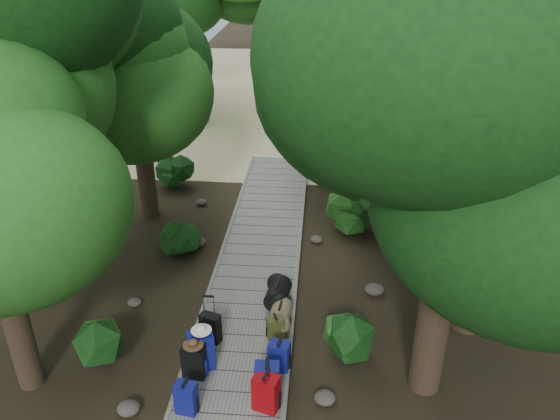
# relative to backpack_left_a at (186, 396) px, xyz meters

# --- Properties ---
(ground) EXTENTS (120.00, 120.00, 0.00)m
(ground) POSITION_rel_backpack_left_a_xyz_m (0.65, 4.48, -0.45)
(ground) COLOR black
(ground) RESTS_ON ground
(sand_beach) EXTENTS (40.00, 22.00, 0.02)m
(sand_beach) POSITION_rel_backpack_left_a_xyz_m (0.65, 20.48, -0.44)
(sand_beach) COLOR beige
(sand_beach) RESTS_ON ground
(boardwalk) EXTENTS (2.00, 12.00, 0.12)m
(boardwalk) POSITION_rel_backpack_left_a_xyz_m (0.65, 5.48, -0.39)
(boardwalk) COLOR slate
(boardwalk) RESTS_ON ground
(backpack_left_a) EXTENTS (0.39, 0.30, 0.65)m
(backpack_left_a) POSITION_rel_backpack_left_a_xyz_m (0.00, 0.00, 0.00)
(backpack_left_a) COLOR navy
(backpack_left_a) RESTS_ON boardwalk
(backpack_left_b) EXTENTS (0.43, 0.33, 0.74)m
(backpack_left_b) POSITION_rel_backpack_left_a_xyz_m (-0.05, 0.83, 0.04)
(backpack_left_b) COLOR black
(backpack_left_b) RESTS_ON boardwalk
(backpack_left_c) EXTENTS (0.55, 0.48, 0.85)m
(backpack_left_c) POSITION_rel_backpack_left_a_xyz_m (0.03, 1.05, 0.10)
(backpack_left_c) COLOR navy
(backpack_left_c) RESTS_ON boardwalk
(backpack_right_a) EXTENTS (0.49, 0.41, 0.75)m
(backpack_right_a) POSITION_rel_backpack_left_a_xyz_m (1.31, 0.18, 0.05)
(backpack_right_a) COLOR #95010C
(backpack_right_a) RESTS_ON boardwalk
(backpack_right_b) EXTENTS (0.43, 0.31, 0.75)m
(backpack_right_b) POSITION_rel_backpack_left_a_xyz_m (1.30, 0.44, 0.05)
(backpack_right_b) COLOR navy
(backpack_right_b) RESTS_ON boardwalk
(backpack_right_c) EXTENTS (0.42, 0.34, 0.64)m
(backpack_right_c) POSITION_rel_backpack_left_a_xyz_m (1.45, 1.11, -0.00)
(backpack_right_c) COLOR navy
(backpack_right_c) RESTS_ON boardwalk
(backpack_right_d) EXTENTS (0.39, 0.34, 0.50)m
(backpack_right_d) POSITION_rel_backpack_left_a_xyz_m (1.30, 1.98, -0.08)
(backpack_right_d) COLOR #3A3F19
(backpack_right_d) RESTS_ON boardwalk
(duffel_right_khaki) EXTENTS (0.48, 0.67, 0.42)m
(duffel_right_khaki) POSITION_rel_backpack_left_a_xyz_m (1.37, 2.41, -0.12)
(duffel_right_khaki) COLOR olive
(duffel_right_khaki) RESTS_ON boardwalk
(duffel_right_black) EXTENTS (0.57, 0.80, 0.47)m
(duffel_right_black) POSITION_rel_backpack_left_a_xyz_m (1.26, 3.10, -0.09)
(duffel_right_black) COLOR black
(duffel_right_black) RESTS_ON boardwalk
(suitcase_on_boardwalk) EXTENTS (0.44, 0.34, 0.61)m
(suitcase_on_boardwalk) POSITION_rel_backpack_left_a_xyz_m (0.06, 1.79, -0.02)
(suitcase_on_boardwalk) COLOR black
(suitcase_on_boardwalk) RESTS_ON boardwalk
(lone_suitcase_on_sand) EXTENTS (0.48, 0.34, 0.69)m
(lone_suitcase_on_sand) POSITION_rel_backpack_left_a_xyz_m (1.11, 12.61, -0.08)
(lone_suitcase_on_sand) COLOR black
(lone_suitcase_on_sand) RESTS_ON sand_beach
(hat_brown) EXTENTS (0.37, 0.37, 0.11)m
(hat_brown) POSITION_rel_backpack_left_a_xyz_m (-0.03, 0.78, 0.47)
(hat_brown) COLOR #51351E
(hat_brown) RESTS_ON backpack_left_b
(hat_white) EXTENTS (0.37, 0.37, 0.12)m
(hat_white) POSITION_rel_backpack_left_a_xyz_m (0.07, 1.04, 0.58)
(hat_white) COLOR silver
(hat_white) RESTS_ON backpack_left_c
(kayak) EXTENTS (0.86, 3.29, 0.33)m
(kayak) POSITION_rel_backpack_left_a_xyz_m (-2.99, 15.32, -0.26)
(kayak) COLOR #B4350F
(kayak) RESTS_ON sand_beach
(sun_lounger) EXTENTS (0.96, 1.84, 0.57)m
(sun_lounger) POSITION_rel_backpack_left_a_xyz_m (3.92, 14.46, -0.14)
(sun_lounger) COLOR silver
(sun_lounger) RESTS_ON sand_beach
(tree_right_a) EXTENTS (4.69, 4.69, 7.82)m
(tree_right_a) POSITION_rel_backpack_left_a_xyz_m (4.06, 1.03, 3.46)
(tree_right_a) COLOR black
(tree_right_a) RESTS_ON ground
(tree_right_b) EXTENTS (5.12, 5.12, 9.14)m
(tree_right_b) POSITION_rel_backpack_left_a_xyz_m (5.18, 2.79, 4.12)
(tree_right_b) COLOR black
(tree_right_b) RESTS_ON ground
(tree_right_c) EXTENTS (5.29, 5.29, 9.16)m
(tree_right_c) POSITION_rel_backpack_left_a_xyz_m (4.23, 5.99, 4.13)
(tree_right_c) COLOR black
(tree_right_c) RESTS_ON ground
(tree_right_e) EXTENTS (4.81, 4.81, 8.65)m
(tree_right_e) POSITION_rel_backpack_left_a_xyz_m (4.67, 10.99, 3.88)
(tree_right_e) COLOR black
(tree_right_e) RESTS_ON ground
(tree_right_f) EXTENTS (5.06, 5.06, 9.04)m
(tree_right_f) POSITION_rel_backpack_left_a_xyz_m (6.74, 14.20, 4.07)
(tree_right_f) COLOR black
(tree_right_f) RESTS_ON ground
(tree_left_c) EXTENTS (4.05, 4.05, 7.04)m
(tree_left_c) POSITION_rel_backpack_left_a_xyz_m (-2.75, 7.13, 3.07)
(tree_left_c) COLOR black
(tree_left_c) RESTS_ON ground
(tree_back_b) EXTENTS (4.94, 4.94, 8.83)m
(tree_back_b) POSITION_rel_backpack_left_a_xyz_m (2.75, 19.91, 3.97)
(tree_back_b) COLOR black
(tree_back_b) RESTS_ON ground
(tree_back_c) EXTENTS (4.39, 4.39, 7.90)m
(tree_back_c) POSITION_rel_backpack_left_a_xyz_m (5.83, 19.57, 3.50)
(tree_back_c) COLOR black
(tree_back_c) RESTS_ON ground
(palm_right_a) EXTENTS (4.24, 4.24, 7.22)m
(palm_right_a) POSITION_rel_backpack_left_a_xyz_m (3.40, 9.86, 3.16)
(palm_right_a) COLOR #184212
(palm_right_a) RESTS_ON ground
(palm_right_b) EXTENTS (4.63, 4.63, 8.95)m
(palm_right_b) POSITION_rel_backpack_left_a_xyz_m (5.80, 15.81, 4.03)
(palm_right_b) COLOR #184212
(palm_right_b) RESTS_ON ground
(palm_right_c) EXTENTS (4.92, 4.92, 7.83)m
(palm_right_c) POSITION_rel_backpack_left_a_xyz_m (2.97, 16.59, 3.47)
(palm_right_c) COLOR #184212
(palm_right_c) RESTS_ON ground
(palm_left_a) EXTENTS (4.39, 4.39, 6.98)m
(palm_left_a) POSITION_rel_backpack_left_a_xyz_m (-3.62, 10.64, 3.04)
(palm_left_a) COLOR #184212
(palm_left_a) RESTS_ON ground
(rock_left_a) EXTENTS (0.39, 0.35, 0.22)m
(rock_left_a) POSITION_rel_backpack_left_a_xyz_m (-1.01, -0.02, -0.34)
(rock_left_a) COLOR #4C473F
(rock_left_a) RESTS_ON ground
(rock_left_b) EXTENTS (0.31, 0.28, 0.17)m
(rock_left_b) POSITION_rel_backpack_left_a_xyz_m (-1.85, 2.90, -0.36)
(rock_left_b) COLOR #4C473F
(rock_left_b) RESTS_ON ground
(rock_left_c) EXTENTS (0.47, 0.43, 0.26)m
(rock_left_c) POSITION_rel_backpack_left_a_xyz_m (-1.04, 5.46, -0.32)
(rock_left_c) COLOR #4C473F
(rock_left_c) RESTS_ON ground
(rock_left_d) EXTENTS (0.31, 0.28, 0.17)m
(rock_left_d) POSITION_rel_backpack_left_a_xyz_m (-1.40, 7.83, -0.36)
(rock_left_d) COLOR #4C473F
(rock_left_d) RESTS_ON ground
(rock_right_a) EXTENTS (0.38, 0.34, 0.21)m
(rock_right_a) POSITION_rel_backpack_left_a_xyz_m (2.29, 0.48, -0.34)
(rock_right_a) COLOR #4C473F
(rock_right_a) RESTS_ON ground
(rock_right_b) EXTENTS (0.44, 0.39, 0.24)m
(rock_right_b) POSITION_rel_backpack_left_a_xyz_m (3.38, 3.74, -0.33)
(rock_right_b) COLOR #4C473F
(rock_right_b) RESTS_ON ground
(rock_right_c) EXTENTS (0.32, 0.29, 0.18)m
(rock_right_c) POSITION_rel_backpack_left_a_xyz_m (2.04, 5.92, -0.36)
(rock_right_c) COLOR #4C473F
(rock_right_c) RESTS_ON ground
(rock_right_d) EXTENTS (0.51, 0.46, 0.28)m
(rock_right_d) POSITION_rel_backpack_left_a_xyz_m (3.49, 8.32, -0.31)
(rock_right_d) COLOR #4C473F
(rock_right_d) RESTS_ON ground
(shrub_left_a) EXTENTS (1.13, 1.13, 1.01)m
(shrub_left_a) POSITION_rel_backpack_left_a_xyz_m (-1.77, 1.09, 0.06)
(shrub_left_a) COLOR #1E4E17
(shrub_left_a) RESTS_ON ground
(shrub_left_b) EXTENTS (0.98, 0.98, 0.89)m
(shrub_left_b) POSITION_rel_backpack_left_a_xyz_m (-1.30, 5.10, -0.00)
(shrub_left_b) COLOR #1E4E17
(shrub_left_b) RESTS_ON ground
(shrub_left_c) EXTENTS (1.11, 1.11, 1.00)m
(shrub_left_c) POSITION_rel_backpack_left_a_xyz_m (-2.47, 8.92, 0.05)
(shrub_left_c) COLOR #1E4E17
(shrub_left_c) RESTS_ON ground
(shrub_right_a) EXTENTS (1.06, 1.06, 0.96)m
(shrub_right_a) POSITION_rel_backpack_left_a_xyz_m (2.81, 1.59, 0.03)
(shrub_right_a) COLOR #1E4E17
(shrub_right_a) RESTS_ON ground
(shrub_right_b) EXTENTS (1.18, 1.18, 1.06)m
(shrub_right_b) POSITION_rel_backpack_left_a_xyz_m (2.96, 6.54, 0.08)
(shrub_right_b) COLOR #1E4E17
(shrub_right_b) RESTS_ON ground
(shrub_right_c) EXTENTS (0.81, 0.81, 0.73)m
(shrub_right_c) POSITION_rel_backpack_left_a_xyz_m (2.44, 9.85, -0.08)
(shrub_right_c) COLOR #1E4E17
(shrub_right_c) RESTS_ON ground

